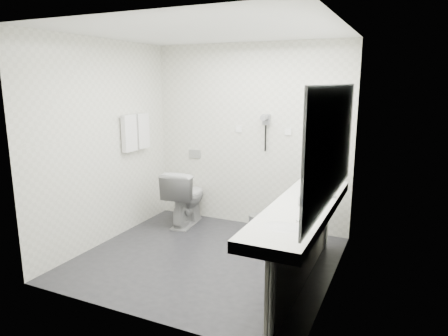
% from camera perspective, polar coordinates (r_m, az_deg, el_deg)
% --- Properties ---
extents(floor, '(2.80, 2.80, 0.00)m').
position_cam_1_polar(floor, '(4.76, -2.46, -12.64)').
color(floor, '#25252A').
rests_on(floor, ground).
extents(ceiling, '(2.80, 2.80, 0.00)m').
position_cam_1_polar(ceiling, '(4.35, -2.77, 18.81)').
color(ceiling, white).
rests_on(ceiling, wall_back).
extents(wall_back, '(2.80, 0.00, 2.80)m').
position_cam_1_polar(wall_back, '(5.55, 3.60, 4.44)').
color(wall_back, silver).
rests_on(wall_back, floor).
extents(wall_front, '(2.80, 0.00, 2.80)m').
position_cam_1_polar(wall_front, '(3.31, -13.03, -1.21)').
color(wall_front, silver).
rests_on(wall_front, floor).
extents(wall_left, '(0.00, 2.60, 2.60)m').
position_cam_1_polar(wall_left, '(5.17, -16.53, 3.38)').
color(wall_left, silver).
rests_on(wall_left, floor).
extents(wall_right, '(0.00, 2.60, 2.60)m').
position_cam_1_polar(wall_right, '(3.95, 15.74, 0.80)').
color(wall_right, silver).
rests_on(wall_right, floor).
extents(vanity_counter, '(0.55, 2.20, 0.10)m').
position_cam_1_polar(vanity_counter, '(3.92, 10.90, -5.83)').
color(vanity_counter, white).
rests_on(vanity_counter, floor).
extents(vanity_panel, '(0.03, 2.15, 0.75)m').
position_cam_1_polar(vanity_panel, '(4.07, 11.00, -11.58)').
color(vanity_panel, '#999790').
rests_on(vanity_panel, floor).
extents(vanity_post_near, '(0.06, 0.06, 0.75)m').
position_cam_1_polar(vanity_post_near, '(3.16, 6.71, -18.77)').
color(vanity_post_near, silver).
rests_on(vanity_post_near, floor).
extents(vanity_post_far, '(0.06, 0.06, 0.75)m').
position_cam_1_polar(vanity_post_far, '(5.01, 14.26, -7.09)').
color(vanity_post_far, silver).
rests_on(vanity_post_far, floor).
extents(mirror, '(0.02, 2.20, 1.05)m').
position_cam_1_polar(mirror, '(3.72, 15.19, 3.29)').
color(mirror, '#B2BCC6').
rests_on(mirror, wall_right).
extents(basin_near, '(0.40, 0.31, 0.05)m').
position_cam_1_polar(basin_near, '(3.32, 8.14, -8.48)').
color(basin_near, white).
rests_on(basin_near, vanity_counter).
extents(basin_far, '(0.40, 0.31, 0.05)m').
position_cam_1_polar(basin_far, '(4.52, 12.94, -3.03)').
color(basin_far, white).
rests_on(basin_far, vanity_counter).
extents(faucet_near, '(0.04, 0.04, 0.15)m').
position_cam_1_polar(faucet_near, '(3.24, 11.51, -7.42)').
color(faucet_near, silver).
rests_on(faucet_near, vanity_counter).
extents(faucet_far, '(0.04, 0.04, 0.15)m').
position_cam_1_polar(faucet_far, '(4.46, 15.44, -2.17)').
color(faucet_far, silver).
rests_on(faucet_far, vanity_counter).
extents(soap_bottle_a, '(0.06, 0.06, 0.10)m').
position_cam_1_polar(soap_bottle_a, '(3.92, 12.14, -4.36)').
color(soap_bottle_a, silver).
rests_on(soap_bottle_a, vanity_counter).
extents(soap_bottle_b, '(0.09, 0.09, 0.08)m').
position_cam_1_polar(soap_bottle_b, '(4.07, 13.03, -3.90)').
color(soap_bottle_b, silver).
rests_on(soap_bottle_b, vanity_counter).
extents(soap_bottle_c, '(0.06, 0.06, 0.13)m').
position_cam_1_polar(soap_bottle_c, '(3.85, 10.78, -4.40)').
color(soap_bottle_c, silver).
rests_on(soap_bottle_c, vanity_counter).
extents(glass_left, '(0.07, 0.07, 0.11)m').
position_cam_1_polar(glass_left, '(4.10, 12.93, -3.60)').
color(glass_left, silver).
rests_on(glass_left, vanity_counter).
extents(glass_right, '(0.07, 0.07, 0.12)m').
position_cam_1_polar(glass_right, '(4.22, 15.19, -3.22)').
color(glass_right, silver).
rests_on(glass_right, vanity_counter).
extents(toilet, '(0.53, 0.83, 0.79)m').
position_cam_1_polar(toilet, '(5.73, -5.47, -4.09)').
color(toilet, white).
rests_on(toilet, floor).
extents(flush_plate, '(0.18, 0.02, 0.12)m').
position_cam_1_polar(flush_plate, '(5.95, -4.15, 2.02)').
color(flush_plate, '#B2B5BA').
rests_on(flush_plate, wall_back).
extents(pedal_bin, '(0.28, 0.28, 0.31)m').
position_cam_1_polar(pedal_bin, '(5.26, 4.71, -8.37)').
color(pedal_bin, '#B2B5BA').
rests_on(pedal_bin, floor).
extents(bin_lid, '(0.22, 0.22, 0.02)m').
position_cam_1_polar(bin_lid, '(5.21, 4.74, -6.72)').
color(bin_lid, '#B2B5BA').
rests_on(bin_lid, pedal_bin).
extents(towel_rail, '(0.02, 0.62, 0.02)m').
position_cam_1_polar(towel_rail, '(5.53, -12.56, 7.26)').
color(towel_rail, silver).
rests_on(towel_rail, wall_left).
extents(towel_near, '(0.07, 0.24, 0.48)m').
position_cam_1_polar(towel_near, '(5.44, -13.26, 4.81)').
color(towel_near, white).
rests_on(towel_near, towel_rail).
extents(towel_far, '(0.07, 0.24, 0.48)m').
position_cam_1_polar(towel_far, '(5.66, -11.52, 5.17)').
color(towel_far, white).
rests_on(towel_far, towel_rail).
extents(dryer_cradle, '(0.10, 0.04, 0.14)m').
position_cam_1_polar(dryer_cradle, '(5.41, 6.00, 6.85)').
color(dryer_cradle, gray).
rests_on(dryer_cradle, wall_back).
extents(dryer_barrel, '(0.08, 0.14, 0.08)m').
position_cam_1_polar(dryer_barrel, '(5.34, 5.76, 7.11)').
color(dryer_barrel, gray).
rests_on(dryer_barrel, dryer_cradle).
extents(dryer_cord, '(0.02, 0.02, 0.35)m').
position_cam_1_polar(dryer_cord, '(5.43, 5.89, 4.21)').
color(dryer_cord, black).
rests_on(dryer_cord, dryer_cradle).
extents(switch_plate_a, '(0.09, 0.02, 0.09)m').
position_cam_1_polar(switch_plate_a, '(5.59, 2.13, 5.53)').
color(switch_plate_a, white).
rests_on(switch_plate_a, wall_back).
extents(switch_plate_b, '(0.09, 0.02, 0.09)m').
position_cam_1_polar(switch_plate_b, '(5.36, 9.07, 5.10)').
color(switch_plate_b, white).
rests_on(switch_plate_b, wall_back).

